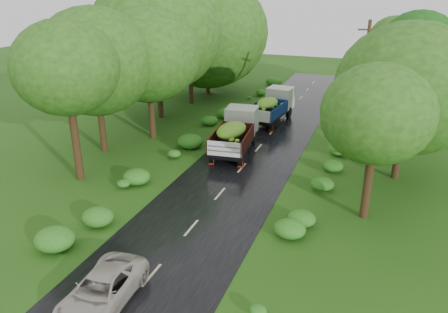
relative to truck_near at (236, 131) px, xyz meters
The scene contains 10 objects.
ground 14.98m from the truck_near, 84.73° to the right, with size 120.00×120.00×0.00m, color #1F4D10.
road 10.04m from the truck_near, 82.07° to the right, with size 6.50×80.00×0.02m, color black.
road_lines 9.07m from the truck_near, 81.19° to the right, with size 0.12×69.60×0.00m.
truck_near is the anchor object (origin of this frame).
truck_far 8.01m from the truck_near, 85.49° to the left, with size 2.85×6.42×2.61m.
car 17.03m from the truck_near, 88.26° to the right, with size 2.03×4.41×1.22m, color #BEB4A9.
utility_pole 9.94m from the truck_near, 32.66° to the left, with size 1.51×0.63×8.93m.
trees_left 12.26m from the truck_near, 139.12° to the left, with size 6.40×32.12×9.45m.
trees_right 12.97m from the truck_near, 31.71° to the left, with size 5.94×31.77×7.86m.
shrubs 2.00m from the truck_near, 31.30° to the right, with size 11.90×44.00×0.70m.
Camera 1 is at (8.01, -12.99, 11.30)m, focal length 35.00 mm.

